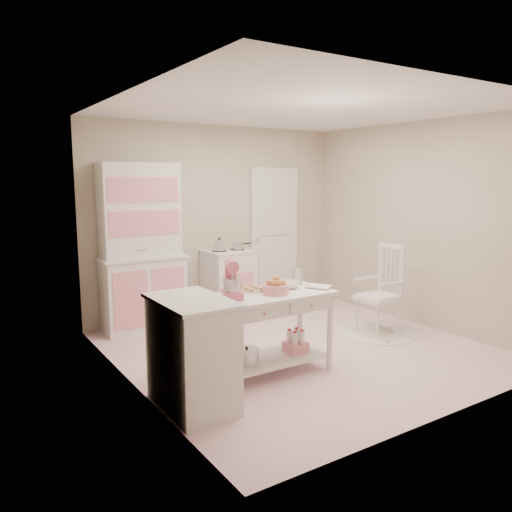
{
  "coord_description": "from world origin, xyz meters",
  "views": [
    {
      "loc": [
        -3.33,
        -4.22,
        1.88
      ],
      "look_at": [
        -0.52,
        0.1,
        1.08
      ],
      "focal_mm": 35.0,
      "sensor_mm": 36.0,
      "label": 1
    }
  ],
  "objects_px": {
    "work_table": "(271,333)",
    "stand_mixer": "(232,280)",
    "stove": "(229,283)",
    "rocking_chair": "(378,290)",
    "hutch": "(142,247)",
    "base_cabinet": "(192,353)",
    "bread_basket": "(276,289)"
  },
  "relations": [
    {
      "from": "work_table",
      "to": "stand_mixer",
      "type": "relative_size",
      "value": 3.53
    },
    {
      "from": "stove",
      "to": "work_table",
      "type": "height_order",
      "value": "stove"
    },
    {
      "from": "stove",
      "to": "work_table",
      "type": "distance_m",
      "value": 2.12
    },
    {
      "from": "rocking_chair",
      "to": "hutch",
      "type": "bearing_deg",
      "value": 143.29
    },
    {
      "from": "hutch",
      "to": "rocking_chair",
      "type": "xyz_separation_m",
      "value": [
        2.31,
        -1.75,
        -0.49
      ]
    },
    {
      "from": "base_cabinet",
      "to": "bread_basket",
      "type": "distance_m",
      "value": 1.07
    },
    {
      "from": "hutch",
      "to": "work_table",
      "type": "bearing_deg",
      "value": -75.79
    },
    {
      "from": "stove",
      "to": "stand_mixer",
      "type": "bearing_deg",
      "value": -118.96
    },
    {
      "from": "work_table",
      "to": "bread_basket",
      "type": "xyz_separation_m",
      "value": [
        0.02,
        -0.05,
        0.45
      ]
    },
    {
      "from": "hutch",
      "to": "bread_basket",
      "type": "distance_m",
      "value": 2.18
    },
    {
      "from": "stand_mixer",
      "to": "bread_basket",
      "type": "height_order",
      "value": "stand_mixer"
    },
    {
      "from": "bread_basket",
      "to": "work_table",
      "type": "bearing_deg",
      "value": 111.8
    },
    {
      "from": "hutch",
      "to": "stove",
      "type": "height_order",
      "value": "hutch"
    },
    {
      "from": "base_cabinet",
      "to": "rocking_chair",
      "type": "height_order",
      "value": "rocking_chair"
    },
    {
      "from": "hutch",
      "to": "rocking_chair",
      "type": "relative_size",
      "value": 1.89
    },
    {
      "from": "base_cabinet",
      "to": "bread_basket",
      "type": "height_order",
      "value": "base_cabinet"
    },
    {
      "from": "work_table",
      "to": "rocking_chair",
      "type": "bearing_deg",
      "value": 9.81
    },
    {
      "from": "stand_mixer",
      "to": "hutch",
      "type": "bearing_deg",
      "value": 115.83
    },
    {
      "from": "rocking_chair",
      "to": "work_table",
      "type": "relative_size",
      "value": 0.92
    },
    {
      "from": "hutch",
      "to": "stove",
      "type": "relative_size",
      "value": 2.26
    },
    {
      "from": "work_table",
      "to": "bread_basket",
      "type": "distance_m",
      "value": 0.45
    },
    {
      "from": "hutch",
      "to": "bread_basket",
      "type": "height_order",
      "value": "hutch"
    },
    {
      "from": "rocking_chair",
      "to": "stand_mixer",
      "type": "relative_size",
      "value": 3.24
    },
    {
      "from": "work_table",
      "to": "stove",
      "type": "bearing_deg",
      "value": 71.3
    },
    {
      "from": "stand_mixer",
      "to": "bread_basket",
      "type": "xyz_separation_m",
      "value": [
        0.44,
        -0.07,
        -0.12
      ]
    },
    {
      "from": "rocking_chair",
      "to": "base_cabinet",
      "type": "bearing_deg",
      "value": -168.21
    },
    {
      "from": "stand_mixer",
      "to": "bread_basket",
      "type": "distance_m",
      "value": 0.46
    },
    {
      "from": "hutch",
      "to": "base_cabinet",
      "type": "bearing_deg",
      "value": -100.75
    },
    {
      "from": "stove",
      "to": "work_table",
      "type": "relative_size",
      "value": 0.77
    },
    {
      "from": "base_cabinet",
      "to": "bread_basket",
      "type": "relative_size",
      "value": 3.68
    },
    {
      "from": "stove",
      "to": "work_table",
      "type": "bearing_deg",
      "value": -108.7
    },
    {
      "from": "work_table",
      "to": "base_cabinet",
      "type": "bearing_deg",
      "value": -165.58
    }
  ]
}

